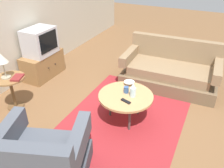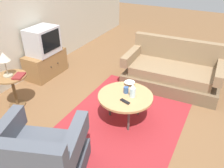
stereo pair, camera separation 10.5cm
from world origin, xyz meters
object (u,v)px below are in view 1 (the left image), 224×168
Objects in this scene: table_lamp at (2,60)px; tv_stand at (43,65)px; television at (40,41)px; bowl at (129,83)px; coffee_table at (126,97)px; couch at (170,71)px; armchair at (41,163)px; vase at (133,90)px; mug at (126,90)px; tv_remote_dark at (126,101)px; book at (17,77)px; side_table at (11,86)px.

tv_stand is at bearing 13.40° from table_lamp.
television is (-0.00, -0.02, 0.51)m from tv_stand.
coffee_table is at bearing -167.39° from bowl.
couch reaches higher than bowl.
armchair is 1.97× the size of television.
coffee_table is 3.72× the size of vase.
mug is at bearing -104.22° from television.
book reaches higher than tv_remote_dark.
mug reaches higher than coffee_table.
tv_stand is 1.44× the size of television.
armchair is 1.57m from vase.
couch is at bearing -72.22° from tv_stand.
armchair is 2.93m from couch.
couch is at bearing -72.10° from television.
tv_stand is 0.51m from television.
side_table is 3.34× the size of bowl.
book is at bearing -158.28° from television.
armchair is 1.37× the size of tv_stand.
table_lamp is at bearing 105.67° from vase.
tv_stand is (2.05, 1.70, -0.06)m from armchair.
vase is 1.73× the size of mug.
table_lamp is (-0.02, 0.03, 0.47)m from side_table.
vase is at bearing -148.94° from bowl.
side_table is 1.40× the size of table_lamp.
table_lamp is at bearing 39.16° from couch.
couch is at bearing -21.42° from bowl.
television reaches higher than tv_stand.
couch is 2.17× the size of coffee_table.
side_table is 0.66× the size of tv_stand.
mug is at bearing -104.10° from tv_stand.
coffee_table is 6.45× the size of mug.
television is at bearing 74.06° from coffee_table.
tv_stand is at bearing 110.37° from armchair.
tv_remote_dark is at bearing 168.26° from vase.
table_lamp is at bearing 115.12° from bowl.
mug is at bearing 71.86° from couch.
armchair reaches higher than book.
side_table reaches higher than tv_remote_dark.
mug is (0.60, -1.80, -0.38)m from table_lamp.
couch is 10.96× the size of tv_remote_dark.
vase is at bearing -113.70° from mug.
couch is 4.39× the size of table_lamp.
armchair is at bearing -140.59° from television.
bowl is (0.83, -1.76, -0.40)m from table_lamp.
tv_remote_dark is 0.62× the size of book.
side_table reaches higher than coffee_table.
book reaches higher than side_table.
bowl is at bearing -64.88° from table_lamp.
armchair reaches higher than tv_stand.
armchair is 2.92× the size of table_lamp.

